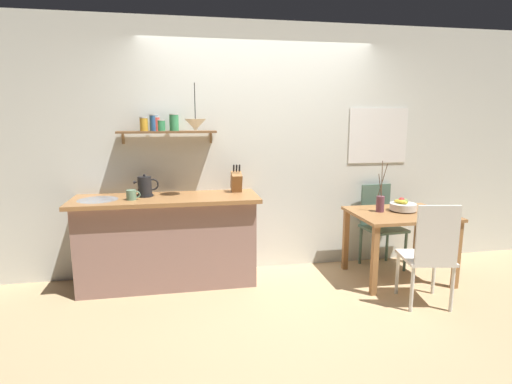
# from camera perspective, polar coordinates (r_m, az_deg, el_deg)

# --- Properties ---
(ground_plane) EXTENTS (14.00, 14.00, 0.00)m
(ground_plane) POSITION_cam_1_polar(r_m,az_deg,el_deg) (4.19, 2.03, -13.45)
(ground_plane) COLOR tan
(back_wall) EXTENTS (6.80, 0.11, 2.70)m
(back_wall) POSITION_cam_1_polar(r_m,az_deg,el_deg) (4.52, 2.88, 6.04)
(back_wall) COLOR silver
(back_wall) RESTS_ON ground_plane
(kitchen_counter) EXTENTS (1.83, 0.63, 0.92)m
(kitchen_counter) POSITION_cam_1_polar(r_m,az_deg,el_deg) (4.24, -12.31, -6.67)
(kitchen_counter) COLOR gray
(kitchen_counter) RESTS_ON ground_plane
(wall_shelf) EXTENTS (0.99, 0.20, 0.30)m
(wall_shelf) POSITION_cam_1_polar(r_m,az_deg,el_deg) (4.23, -13.03, 8.89)
(wall_shelf) COLOR brown
(dining_table) EXTENTS (0.99, 0.79, 0.72)m
(dining_table) POSITION_cam_1_polar(r_m,az_deg,el_deg) (4.51, 19.63, -4.08)
(dining_table) COLOR #9E6B3D
(dining_table) RESTS_ON ground_plane
(dining_chair_near) EXTENTS (0.49, 0.50, 0.97)m
(dining_chair_near) POSITION_cam_1_polar(r_m,az_deg,el_deg) (3.95, 23.40, -7.73)
(dining_chair_near) COLOR white
(dining_chair_near) RESTS_ON ground_plane
(dining_chair_far) EXTENTS (0.46, 0.44, 0.94)m
(dining_chair_far) POSITION_cam_1_polar(r_m,az_deg,el_deg) (4.86, 17.09, -3.97)
(dining_chair_far) COLOR #4C6B5B
(dining_chair_far) RESTS_ON ground_plane
(fruit_bowl) EXTENTS (0.27, 0.27, 0.15)m
(fruit_bowl) POSITION_cam_1_polar(r_m,az_deg,el_deg) (4.54, 20.05, -1.87)
(fruit_bowl) COLOR silver
(fruit_bowl) RESTS_ON dining_table
(twig_vase) EXTENTS (0.09, 0.08, 0.54)m
(twig_vase) POSITION_cam_1_polar(r_m,az_deg,el_deg) (4.43, 17.15, -1.48)
(twig_vase) COLOR brown
(twig_vase) RESTS_ON dining_table
(electric_kettle) EXTENTS (0.24, 0.16, 0.23)m
(electric_kettle) POSITION_cam_1_polar(r_m,az_deg,el_deg) (4.18, -15.39, 0.75)
(electric_kettle) COLOR black
(electric_kettle) RESTS_ON kitchen_counter
(knife_block) EXTENTS (0.11, 0.19, 0.30)m
(knife_block) POSITION_cam_1_polar(r_m,az_deg,el_deg) (4.27, -2.80, 1.53)
(knife_block) COLOR #9E6B3D
(knife_block) RESTS_ON kitchen_counter
(coffee_mug_by_sink) EXTENTS (0.13, 0.09, 0.10)m
(coffee_mug_by_sink) POSITION_cam_1_polar(r_m,az_deg,el_deg) (4.04, -17.17, -0.40)
(coffee_mug_by_sink) COLOR slate
(coffee_mug_by_sink) RESTS_ON kitchen_counter
(pendant_lamp) EXTENTS (0.21, 0.21, 0.44)m
(pendant_lamp) POSITION_cam_1_polar(r_m,az_deg,el_deg) (3.95, -8.55, 9.42)
(pendant_lamp) COLOR black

